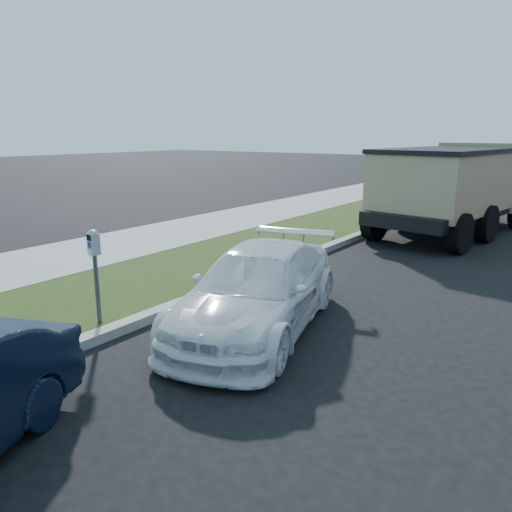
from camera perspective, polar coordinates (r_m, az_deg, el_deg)
The scene contains 5 objects.
ground at distance 7.02m, azimuth 4.60°, elevation -11.20°, with size 120.00×120.00×0.00m, color black.
streetside at distance 11.91m, azimuth -13.58°, elevation -0.59°, with size 6.12×50.00×0.15m.
parking_meter at distance 7.80m, azimuth -17.98°, elevation -0.01°, with size 0.22×0.17×1.45m.
white_wagon at distance 7.72m, azimuth 0.47°, elevation -3.77°, with size 1.76×4.32×1.25m, color white.
dump_truck at distance 16.30m, azimuth 22.20°, elevation 7.72°, with size 3.46×7.06×2.66m.
Camera 1 is at (3.25, -5.46, 2.98)m, focal length 35.00 mm.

